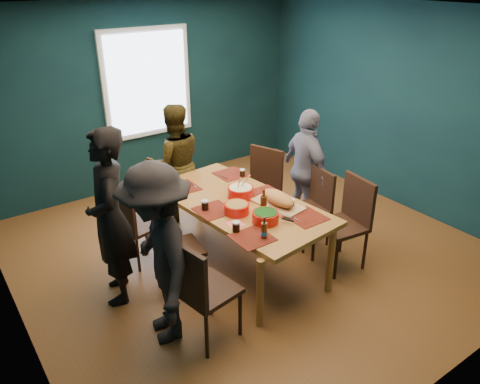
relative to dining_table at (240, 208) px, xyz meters
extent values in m
cube|color=brown|center=(0.23, 0.18, -0.71)|extent=(5.00, 5.00, 0.01)
cube|color=silver|center=(0.23, 0.18, 1.99)|extent=(5.00, 5.00, 0.01)
cube|color=#103335|center=(2.73, 0.18, 0.64)|extent=(0.01, 5.00, 2.70)
cube|color=#103335|center=(0.23, 2.68, 0.64)|extent=(5.00, 0.01, 2.70)
cube|color=#103335|center=(0.23, -2.32, 0.64)|extent=(5.00, 0.01, 2.70)
cube|color=white|center=(0.23, 2.65, 0.84)|extent=(1.35, 0.06, 1.55)
cube|color=#A77532|center=(0.00, 0.00, 0.05)|extent=(1.24, 2.16, 0.05)
cylinder|color=#A77532|center=(-0.45, -0.95, -0.34)|extent=(0.07, 0.07, 0.73)
cylinder|color=#A77532|center=(0.45, -0.95, -0.34)|extent=(0.07, 0.07, 0.73)
cylinder|color=#A77532|center=(-0.45, 0.95, -0.34)|extent=(0.07, 0.07, 0.73)
cylinder|color=#A77532|center=(0.45, 0.95, -0.34)|extent=(0.07, 0.07, 0.73)
cube|color=black|center=(-0.86, 0.72, -0.27)|extent=(0.48, 0.48, 0.04)
cube|color=black|center=(-1.05, 0.69, -0.02)|extent=(0.11, 0.41, 0.45)
cylinder|color=black|center=(-1.01, 0.52, -0.50)|extent=(0.03, 0.03, 0.42)
cylinder|color=black|center=(-0.66, 0.58, -0.50)|extent=(0.03, 0.03, 0.42)
cylinder|color=black|center=(-1.07, 0.86, -0.50)|extent=(0.03, 0.03, 0.42)
cylinder|color=black|center=(-0.72, 0.93, -0.50)|extent=(0.03, 0.03, 0.42)
cube|color=black|center=(-0.75, 0.01, -0.25)|extent=(0.49, 0.49, 0.04)
cube|color=black|center=(-0.94, 0.03, 0.01)|extent=(0.11, 0.43, 0.47)
cylinder|color=black|center=(-0.96, -0.15, -0.49)|extent=(0.03, 0.03, 0.44)
cylinder|color=black|center=(-0.60, -0.21, -0.49)|extent=(0.03, 0.03, 0.44)
cylinder|color=black|center=(-0.91, 0.22, -0.49)|extent=(0.03, 0.03, 0.44)
cylinder|color=black|center=(-0.54, 0.16, -0.49)|extent=(0.03, 0.03, 0.44)
cube|color=black|center=(-0.91, -0.78, -0.21)|extent=(0.54, 0.54, 0.04)
cube|color=black|center=(-1.11, -0.82, 0.07)|extent=(0.12, 0.47, 0.51)
cylinder|color=black|center=(-1.07, -1.01, -0.47)|extent=(0.04, 0.04, 0.48)
cylinder|color=black|center=(-0.67, -0.94, -0.47)|extent=(0.04, 0.04, 0.48)
cylinder|color=black|center=(-1.14, -0.62, -0.47)|extent=(0.04, 0.04, 0.48)
cylinder|color=black|center=(-0.74, -0.55, -0.47)|extent=(0.04, 0.04, 0.48)
cube|color=black|center=(0.65, 0.54, -0.21)|extent=(0.60, 0.60, 0.04)
cube|color=black|center=(0.85, 0.61, 0.07)|extent=(0.20, 0.45, 0.51)
cylinder|color=black|center=(0.53, 0.28, -0.47)|extent=(0.04, 0.04, 0.48)
cylinder|color=black|center=(0.90, 0.42, -0.47)|extent=(0.04, 0.04, 0.48)
cylinder|color=black|center=(0.39, 0.66, -0.47)|extent=(0.04, 0.04, 0.48)
cylinder|color=black|center=(0.77, 0.80, -0.47)|extent=(0.04, 0.04, 0.48)
cube|color=black|center=(0.93, -0.10, -0.26)|extent=(0.46, 0.46, 0.04)
cube|color=black|center=(1.11, -0.12, -0.01)|extent=(0.08, 0.42, 0.46)
cylinder|color=black|center=(0.73, -0.26, -0.50)|extent=(0.03, 0.03, 0.43)
cylinder|color=black|center=(1.08, -0.30, -0.50)|extent=(0.03, 0.03, 0.43)
cylinder|color=black|center=(0.77, 0.09, -0.50)|extent=(0.03, 0.03, 0.43)
cylinder|color=black|center=(1.12, 0.06, -0.50)|extent=(0.03, 0.03, 0.43)
cube|color=black|center=(0.88, -0.67, -0.21)|extent=(0.52, 0.52, 0.04)
cube|color=black|center=(1.09, -0.69, 0.07)|extent=(0.10, 0.47, 0.51)
cylinder|color=black|center=(0.66, -0.84, -0.47)|extent=(0.04, 0.04, 0.48)
cylinder|color=black|center=(1.05, -0.89, -0.47)|extent=(0.04, 0.04, 0.48)
cylinder|color=black|center=(0.71, -0.44, -0.47)|extent=(0.04, 0.04, 0.48)
cylinder|color=black|center=(1.11, -0.49, -0.47)|extent=(0.04, 0.04, 0.48)
imported|color=black|center=(-1.34, 0.26, 0.19)|extent=(0.61, 0.76, 1.79)
imported|color=black|center=(-0.04, 1.40, 0.07)|extent=(0.89, 0.77, 1.56)
imported|color=silver|center=(1.21, 0.27, 0.06)|extent=(0.53, 0.96, 1.54)
imported|color=black|center=(-1.22, -0.52, 0.13)|extent=(0.87, 1.20, 1.68)
cylinder|color=red|center=(-0.18, -0.19, 0.13)|extent=(0.26, 0.26, 0.10)
cylinder|color=olive|center=(-0.18, -0.19, 0.17)|extent=(0.23, 0.23, 0.02)
cylinder|color=red|center=(0.08, 0.10, 0.13)|extent=(0.29, 0.29, 0.11)
cylinder|color=#F7F2CA|center=(0.08, 0.10, 0.18)|extent=(0.25, 0.25, 0.02)
cylinder|color=tan|center=(0.11, 0.10, 0.23)|extent=(0.08, 0.16, 0.23)
cylinder|color=tan|center=(0.05, 0.10, 0.23)|extent=(0.07, 0.16, 0.23)
cylinder|color=red|center=(-0.05, -0.50, 0.13)|extent=(0.26, 0.26, 0.11)
cylinder|color=#124A14|center=(-0.05, -0.50, 0.18)|extent=(0.23, 0.23, 0.02)
cube|color=tan|center=(0.28, -0.30, 0.08)|extent=(0.36, 0.60, 0.02)
ellipsoid|color=#B27140|center=(0.28, -0.30, 0.16)|extent=(0.27, 0.47, 0.13)
cube|color=#B9BBC1|center=(0.14, -0.52, 0.10)|extent=(0.12, 0.22, 0.00)
cylinder|color=black|center=(0.11, -0.65, 0.11)|extent=(0.07, 0.12, 0.02)
sphere|color=#1F5B14|center=(0.28, -0.42, 0.17)|extent=(0.04, 0.04, 0.04)
sphere|color=#1F5B14|center=(0.28, -0.30, 0.17)|extent=(0.04, 0.04, 0.04)
sphere|color=#1F5B14|center=(0.28, -0.18, 0.17)|extent=(0.04, 0.04, 0.04)
cylinder|color=black|center=(-0.32, 0.70, 0.10)|extent=(0.14, 0.14, 0.06)
cylinder|color=olive|center=(-0.32, 0.70, 0.12)|extent=(0.11, 0.11, 0.01)
cylinder|color=#45200C|center=(-0.25, -0.74, 0.15)|extent=(0.06, 0.06, 0.16)
cylinder|color=#45200C|center=(-0.25, -0.74, 0.27)|extent=(0.02, 0.02, 0.06)
cylinder|color=#1966B5|center=(-0.25, -0.74, 0.13)|extent=(0.06, 0.06, 0.04)
cylinder|color=#45200C|center=(0.05, -0.34, 0.17)|extent=(0.07, 0.07, 0.19)
cylinder|color=#45200C|center=(0.05, -0.34, 0.30)|extent=(0.03, 0.03, 0.07)
cylinder|color=black|center=(-0.40, -0.49, 0.13)|extent=(0.07, 0.07, 0.10)
cylinder|color=silver|center=(-0.40, -0.49, 0.17)|extent=(0.08, 0.08, 0.02)
cylinder|color=black|center=(0.37, -0.41, 0.12)|extent=(0.06, 0.06, 0.09)
cylinder|color=silver|center=(0.37, -0.41, 0.15)|extent=(0.06, 0.06, 0.01)
cylinder|color=black|center=(0.42, 0.54, 0.12)|extent=(0.06, 0.06, 0.09)
cylinder|color=silver|center=(0.42, 0.54, 0.16)|extent=(0.07, 0.07, 0.01)
cylinder|color=black|center=(-0.40, 0.06, 0.13)|extent=(0.07, 0.07, 0.11)
cylinder|color=silver|center=(-0.40, 0.06, 0.17)|extent=(0.08, 0.08, 0.02)
cube|color=#ED6466|center=(0.39, 0.01, 0.08)|extent=(0.20, 0.20, 0.00)
cube|color=#ED6466|center=(-0.32, -0.37, 0.08)|extent=(0.17, 0.17, 0.00)
cube|color=#ED6466|center=(0.39, -0.71, 0.08)|extent=(0.19, 0.19, 0.00)
camera|label=1|loc=(-2.60, -3.65, 2.34)|focal=35.00mm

